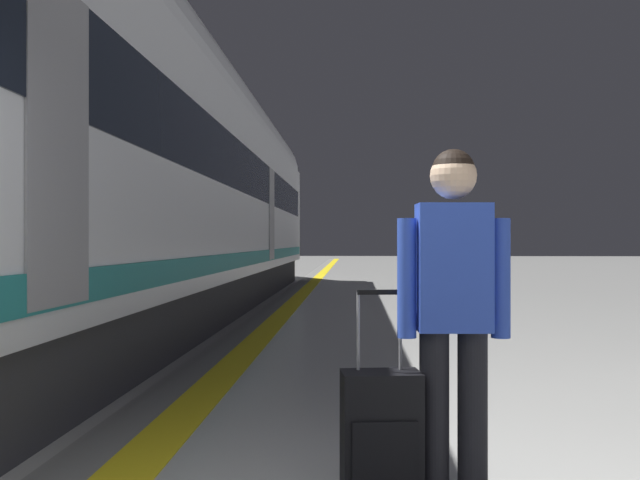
{
  "coord_description": "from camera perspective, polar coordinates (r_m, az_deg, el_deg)",
  "views": [
    {
      "loc": [
        0.4,
        -1.97,
        1.3
      ],
      "look_at": [
        0.07,
        4.77,
        1.31
      ],
      "focal_mm": 39.54,
      "sensor_mm": 36.0,
      "label": 1
    }
  ],
  "objects": [
    {
      "name": "suitcase_near",
      "position": [
        11.54,
        10.96,
        -5.0
      ],
      "size": [
        0.39,
        0.25,
        0.96
      ],
      "color": "#19234C",
      "rests_on": "ground"
    },
    {
      "name": "traveller_foreground",
      "position": [
        3.48,
        10.75,
        -4.82
      ],
      "size": [
        0.55,
        0.23,
        1.75
      ],
      "color": "black",
      "rests_on": "ground"
    },
    {
      "name": "passenger_near",
      "position": [
        11.69,
        9.24,
        -1.55
      ],
      "size": [
        0.54,
        0.24,
        1.73
      ],
      "color": "brown",
      "rests_on": "ground"
    },
    {
      "name": "rolling_suitcase_foreground",
      "position": [
        3.53,
        4.98,
        -15.46
      ],
      "size": [
        0.4,
        0.28,
        1.06
      ],
      "color": "black",
      "rests_on": "ground"
    },
    {
      "name": "high_speed_train",
      "position": [
        9.89,
        -16.76,
        6.89
      ],
      "size": [
        2.94,
        32.52,
        4.97
      ],
      "color": "#38383D",
      "rests_on": "ground"
    },
    {
      "name": "safety_line_strip",
      "position": [
        12.1,
        -3.3,
        -6.25
      ],
      "size": [
        0.36,
        80.0,
        0.01
      ],
      "primitive_type": "cube",
      "color": "yellow",
      "rests_on": "ground"
    },
    {
      "name": "tactile_edge_band",
      "position": [
        12.14,
        -4.62,
        -6.24
      ],
      "size": [
        0.52,
        80.0,
        0.01
      ],
      "primitive_type": "cube",
      "color": "slate",
      "rests_on": "ground"
    }
  ]
}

